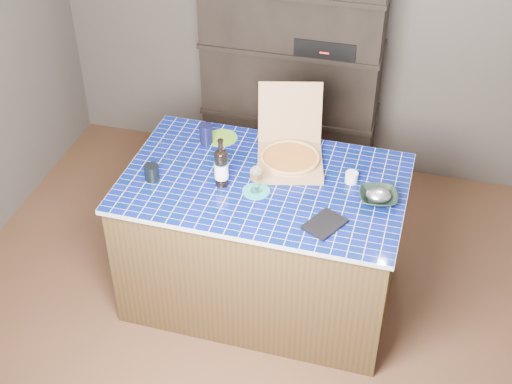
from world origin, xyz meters
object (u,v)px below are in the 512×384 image
(kitchen_island, at_px, (263,239))
(wine_glass, at_px, (256,174))
(mead_bottle, at_px, (221,167))
(pizza_box, at_px, (290,155))
(dvd_case, at_px, (325,224))
(bowl, at_px, (378,197))

(kitchen_island, bearing_deg, wine_glass, -97.97)
(kitchen_island, height_order, mead_bottle, mead_bottle)
(kitchen_island, height_order, pizza_box, pizza_box)
(kitchen_island, distance_m, dvd_case, 0.65)
(kitchen_island, xyz_separation_m, pizza_box, (0.10, 0.20, 0.48))
(dvd_case, bearing_deg, kitchen_island, 171.43)
(kitchen_island, distance_m, wine_glass, 0.55)
(pizza_box, bearing_deg, mead_bottle, -151.23)
(kitchen_island, xyz_separation_m, wine_glass, (-0.02, -0.11, 0.54))
(wine_glass, distance_m, dvd_case, 0.46)
(pizza_box, height_order, mead_bottle, pizza_box)
(wine_glass, relative_size, bowl, 0.79)
(pizza_box, xyz_separation_m, dvd_case, (0.29, -0.49, -0.05))
(mead_bottle, height_order, bowl, mead_bottle)
(pizza_box, height_order, bowl, pizza_box)
(wine_glass, bearing_deg, dvd_case, -24.10)
(pizza_box, distance_m, dvd_case, 0.57)
(mead_bottle, bearing_deg, dvd_case, -18.22)
(pizza_box, bearing_deg, wine_glass, -124.71)
(kitchen_island, distance_m, pizza_box, 0.53)
(mead_bottle, height_order, wine_glass, mead_bottle)
(dvd_case, distance_m, bowl, 0.36)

